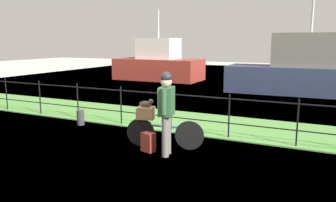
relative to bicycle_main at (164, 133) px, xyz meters
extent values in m
plane|color=beige|center=(-0.44, -0.68, -0.33)|extent=(60.00, 60.00, 0.00)
cube|color=#569342|center=(-0.44, 2.34, -0.31)|extent=(27.00, 2.40, 0.03)
plane|color=slate|center=(-0.44, 9.46, -0.33)|extent=(30.00, 30.00, 0.00)
cylinder|color=black|center=(-6.44, 1.29, 0.20)|extent=(0.04, 0.04, 1.06)
cylinder|color=black|center=(-4.94, 1.29, 0.20)|extent=(0.04, 0.04, 1.06)
cylinder|color=black|center=(-3.44, 1.29, 0.20)|extent=(0.04, 0.04, 1.06)
cylinder|color=black|center=(-1.94, 1.29, 0.20)|extent=(0.04, 0.04, 1.06)
cylinder|color=black|center=(-0.44, 1.29, 0.20)|extent=(0.04, 0.04, 1.06)
cylinder|color=black|center=(1.06, 1.29, 0.20)|extent=(0.04, 0.04, 1.06)
cylinder|color=black|center=(2.56, 1.29, 0.20)|extent=(0.04, 0.04, 1.06)
cylinder|color=black|center=(-0.44, 1.29, 0.04)|extent=(18.00, 0.03, 0.03)
cylinder|color=black|center=(-0.44, 1.29, 0.62)|extent=(18.00, 0.03, 0.03)
cylinder|color=black|center=(0.55, 0.12, -0.02)|extent=(0.61, 0.18, 0.62)
cylinder|color=black|center=(-0.50, -0.11, -0.02)|extent=(0.61, 0.18, 0.62)
cylinder|color=#3D569E|center=(0.02, 0.00, 0.15)|extent=(0.83, 0.23, 0.04)
cube|color=black|center=(-0.39, -0.09, 0.19)|extent=(0.21, 0.13, 0.06)
cube|color=slate|center=(-0.39, -0.09, 0.28)|extent=(0.39, 0.24, 0.02)
cube|color=#A87F51|center=(-0.39, -0.09, 0.42)|extent=(0.41, 0.34, 0.26)
ellipsoid|color=#4C3D2D|center=(-0.39, -0.09, 0.61)|extent=(0.30, 0.20, 0.13)
sphere|color=#4C3D2D|center=(-0.27, -0.06, 0.67)|extent=(0.11, 0.11, 0.11)
cylinder|color=slate|center=(0.25, -0.30, 0.08)|extent=(0.14, 0.14, 0.82)
cylinder|color=slate|center=(0.29, -0.50, 0.08)|extent=(0.14, 0.14, 0.82)
cube|color=#2D5633|center=(0.27, -0.40, 0.77)|extent=(0.34, 0.45, 0.56)
cylinder|color=#2D5633|center=(0.22, -0.19, 0.80)|extent=(0.10, 0.10, 0.50)
cylinder|color=#2D5633|center=(0.32, -0.62, 0.80)|extent=(0.10, 0.10, 0.50)
sphere|color=tan|center=(0.27, -0.40, 1.16)|extent=(0.22, 0.22, 0.22)
sphere|color=black|center=(0.27, -0.40, 1.24)|extent=(0.23, 0.23, 0.23)
cube|color=maroon|center=(-0.17, -0.36, -0.13)|extent=(0.32, 0.25, 0.40)
cylinder|color=#38383D|center=(-2.93, 0.79, -0.12)|extent=(0.20, 0.20, 0.41)
cube|color=#2D3856|center=(2.21, 9.31, 0.26)|extent=(6.87, 2.23, 1.17)
cube|color=slate|center=(2.21, 9.31, 1.55)|extent=(3.04, 1.50, 1.43)
cylinder|color=#B2B2B2|center=(2.21, 9.31, 3.07)|extent=(0.10, 0.10, 1.60)
cube|color=#9E3328|center=(-6.07, 11.37, 0.28)|extent=(5.00, 2.33, 1.23)
cube|color=silver|center=(-6.07, 11.37, 1.49)|extent=(2.20, 1.63, 1.19)
cylinder|color=#B2B2B2|center=(-6.07, 11.37, 2.88)|extent=(0.10, 0.10, 1.60)
camera|label=1|loc=(3.16, -6.24, 1.94)|focal=36.19mm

